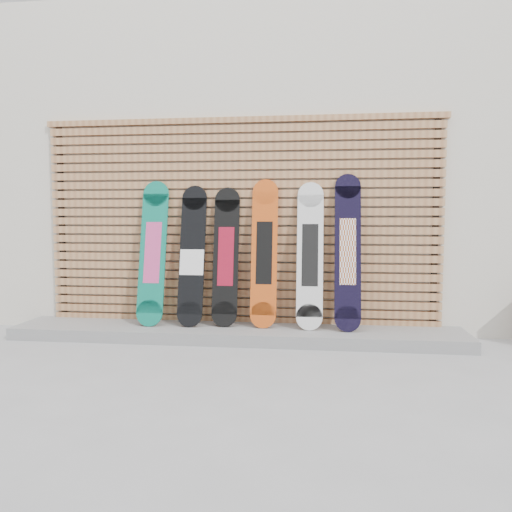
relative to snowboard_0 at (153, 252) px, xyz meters
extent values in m
plane|color=gray|center=(1.04, -0.77, -0.88)|extent=(80.00, 80.00, 0.00)
cube|color=beige|center=(1.54, 2.73, 0.92)|extent=(12.00, 5.00, 3.60)
cube|color=gray|center=(0.89, -0.09, -0.82)|extent=(4.60, 0.70, 0.12)
cube|color=#A56E45|center=(0.89, 0.20, -0.74)|extent=(4.20, 0.05, 0.08)
cube|color=#A56E45|center=(0.89, 0.20, -0.64)|extent=(4.20, 0.05, 0.08)
cube|color=#A56E45|center=(0.89, 0.20, -0.54)|extent=(4.20, 0.05, 0.07)
cube|color=#A56E45|center=(0.89, 0.20, -0.45)|extent=(4.20, 0.05, 0.07)
cube|color=#A56E45|center=(0.89, 0.20, -0.35)|extent=(4.20, 0.05, 0.07)
cube|color=#A56E45|center=(0.89, 0.20, -0.25)|extent=(4.20, 0.05, 0.07)
cube|color=#A56E45|center=(0.89, 0.20, -0.16)|extent=(4.20, 0.05, 0.07)
cube|color=#A56E45|center=(0.89, 0.20, -0.06)|extent=(4.20, 0.05, 0.07)
cube|color=#A56E45|center=(0.89, 0.20, 0.04)|extent=(4.20, 0.05, 0.07)
cube|color=#A56E45|center=(0.89, 0.20, 0.14)|extent=(4.20, 0.05, 0.08)
cube|color=#A56E45|center=(0.89, 0.20, 0.23)|extent=(4.20, 0.05, 0.08)
cube|color=#A56E45|center=(0.89, 0.20, 0.33)|extent=(4.20, 0.05, 0.08)
cube|color=#A56E45|center=(0.89, 0.20, 0.43)|extent=(4.20, 0.05, 0.08)
cube|color=#A56E45|center=(0.89, 0.20, 0.52)|extent=(4.20, 0.05, 0.08)
cube|color=#A56E45|center=(0.89, 0.20, 0.62)|extent=(4.20, 0.05, 0.08)
cube|color=#A56E45|center=(0.89, 0.20, 0.72)|extent=(4.20, 0.05, 0.08)
cube|color=#A56E45|center=(0.89, 0.20, 0.81)|extent=(4.20, 0.05, 0.08)
cube|color=#A56E45|center=(0.89, 0.20, 0.91)|extent=(4.20, 0.05, 0.08)
cube|color=#A56E45|center=(0.89, 0.20, 1.01)|extent=(4.20, 0.05, 0.08)
cube|color=#A56E45|center=(0.89, 0.20, 1.11)|extent=(4.20, 0.05, 0.08)
cube|color=#A56E45|center=(0.89, 0.20, 1.20)|extent=(4.20, 0.05, 0.08)
cube|color=#A56E45|center=(0.89, 0.20, 1.30)|extent=(4.20, 0.05, 0.08)
cube|color=black|center=(-1.13, 0.23, 0.24)|extent=(0.06, 0.04, 2.23)
cube|color=black|center=(2.91, 0.23, 0.24)|extent=(0.06, 0.04, 2.23)
cube|color=#A56E45|center=(0.89, 0.20, 1.39)|extent=(4.26, 0.07, 0.06)
cube|color=#0B6E5A|center=(0.00, 0.00, 0.00)|extent=(0.28, 0.30, 1.24)
cylinder|color=#0B6E5A|center=(0.00, -0.14, -0.62)|extent=(0.28, 0.08, 0.28)
cylinder|color=#0B6E5A|center=(0.00, 0.14, 0.62)|extent=(0.28, 0.08, 0.28)
cube|color=#E24F93|center=(0.00, 0.00, 0.00)|extent=(0.17, 0.17, 0.64)
cube|color=black|center=(0.42, 0.01, -0.03)|extent=(0.27, 0.28, 1.20)
cylinder|color=black|center=(0.42, -0.12, -0.63)|extent=(0.27, 0.08, 0.27)
cylinder|color=black|center=(0.42, 0.14, 0.57)|extent=(0.27, 0.08, 0.27)
cube|color=white|center=(0.42, -0.01, -0.10)|extent=(0.25, 0.08, 0.27)
cube|color=black|center=(0.78, 0.03, -0.04)|extent=(0.27, 0.24, 1.18)
cylinder|color=black|center=(0.78, -0.08, -0.62)|extent=(0.27, 0.07, 0.27)
cylinder|color=black|center=(0.78, 0.14, 0.55)|extent=(0.27, 0.07, 0.27)
cube|color=maroon|center=(0.78, 0.03, -0.04)|extent=(0.16, 0.14, 0.61)
cube|color=#C84C15|center=(1.18, 0.03, 0.00)|extent=(0.27, 0.25, 1.26)
cylinder|color=#C84C15|center=(1.18, -0.08, -0.62)|extent=(0.27, 0.07, 0.27)
cylinder|color=#C84C15|center=(1.18, 0.14, 0.63)|extent=(0.27, 0.07, 0.27)
cube|color=black|center=(1.18, 0.03, 0.00)|extent=(0.17, 0.14, 0.64)
cube|color=silver|center=(1.65, 0.01, -0.01)|extent=(0.27, 0.28, 1.23)
cylinder|color=silver|center=(1.65, -0.12, -0.63)|extent=(0.27, 0.08, 0.26)
cylinder|color=silver|center=(1.65, 0.14, 0.60)|extent=(0.27, 0.08, 0.26)
cube|color=black|center=(1.65, 0.01, -0.01)|extent=(0.16, 0.16, 0.63)
cube|color=black|center=(2.02, 0.00, 0.03)|extent=(0.26, 0.31, 1.32)
cylinder|color=black|center=(2.02, -0.14, -0.63)|extent=(0.26, 0.08, 0.26)
cylinder|color=black|center=(2.02, 0.14, 0.68)|extent=(0.26, 0.08, 0.26)
cube|color=white|center=(2.02, 0.00, 0.03)|extent=(0.16, 0.17, 0.66)
camera|label=1|loc=(1.72, -5.06, 0.37)|focal=35.00mm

